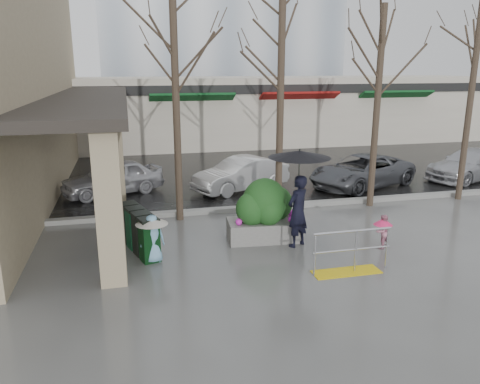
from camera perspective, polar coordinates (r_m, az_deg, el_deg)
name	(u,v)px	position (r m, az deg, el deg)	size (l,w,h in m)	color
ground	(277,258)	(11.79, 4.50, -7.97)	(120.00, 120.00, 0.00)	#51514F
street_asphalt	(179,136)	(32.81, -7.44, 6.84)	(120.00, 36.00, 0.01)	black
curb	(239,209)	(15.39, -0.06, -2.07)	(120.00, 0.30, 0.15)	gray
canopy_slab	(87,94)	(18.38, -18.15, 11.27)	(2.80, 18.00, 0.25)	#2D2823
pillar_front	(109,206)	(10.22, -15.67, -1.71)	(0.55, 0.55, 3.50)	tan
pillar_back	(115,153)	(16.56, -15.01, 4.61)	(0.55, 0.55, 3.50)	tan
storefront_row	(218,111)	(28.90, -2.67, 9.87)	(34.00, 6.74, 4.00)	beige
handrail	(350,257)	(11.11, 13.22, -7.71)	(1.90, 0.50, 1.03)	yellow
tree_west	(174,49)	(13.99, -8.02, 16.88)	(3.20, 3.20, 6.80)	#382B21
tree_midwest	(282,45)	(14.67, 5.10, 17.46)	(3.20, 3.20, 7.00)	#382B21
tree_mideast	(381,58)	(16.00, 16.77, 15.36)	(3.20, 3.20, 6.50)	#382B21
tree_east	(478,42)	(18.01, 26.98, 15.97)	(3.20, 3.20, 7.20)	#382B21
woman	(298,187)	(12.10, 7.14, 0.59)	(1.60, 1.60, 2.60)	black
child_pink	(383,229)	(12.74, 16.99, -4.33)	(0.52, 0.49, 0.90)	#CB7C95
child_blue	(152,233)	(11.44, -10.65, -4.98)	(0.79, 0.79, 1.19)	#7FBAE2
planter	(265,211)	(12.70, 3.03, -2.28)	(2.05, 1.20, 1.72)	gray
news_boxes	(139,231)	(12.26, -12.22, -4.61)	(1.00, 2.01, 1.10)	black
car_a	(113,178)	(17.95, -15.28, 1.72)	(1.49, 3.70, 1.26)	#B9B9BE
car_b	(241,174)	(17.85, 0.13, 2.18)	(1.33, 3.82, 1.26)	white
car_c	(362,171)	(19.03, 14.63, 2.49)	(2.09, 4.53, 1.26)	#53555A
car_d	(471,164)	(21.94, 26.31, 3.04)	(1.77, 4.34, 1.26)	#B4B5B9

